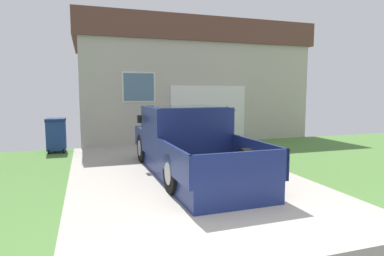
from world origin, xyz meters
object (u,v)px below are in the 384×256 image
object	(u,v)px
house_with_garage	(184,82)
wheeled_trash_bin	(56,134)
handbag	(224,162)
person_with_hat	(227,131)
pickup_truck	(186,143)

from	to	relation	value
house_with_garage	wheeled_trash_bin	distance (m)	6.76
handbag	person_with_hat	bearing A→B (deg)	47.32
pickup_truck	handbag	distance (m)	1.27
pickup_truck	handbag	size ratio (longest dim) A/B	13.11
person_with_hat	handbag	distance (m)	0.84
house_with_garage	wheeled_trash_bin	world-z (taller)	house_with_garage
pickup_truck	wheeled_trash_bin	distance (m)	5.06
pickup_truck	house_with_garage	xyz separation A→B (m)	(2.16, 7.31, 1.77)
house_with_garage	wheeled_trash_bin	xyz separation A→B (m)	(-5.48, -3.49, -1.87)
pickup_truck	house_with_garage	size ratio (longest dim) A/B	0.52
pickup_truck	wheeled_trash_bin	xyz separation A→B (m)	(-3.32, 3.82, -0.11)
pickup_truck	handbag	xyz separation A→B (m)	(1.10, 0.18, -0.60)
handbag	house_with_garage	world-z (taller)	house_with_garage
wheeled_trash_bin	house_with_garage	bearing A→B (deg)	32.49
person_with_hat	wheeled_trash_bin	size ratio (longest dim) A/B	1.43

